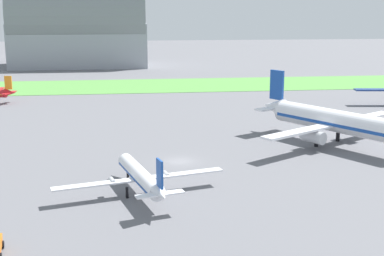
# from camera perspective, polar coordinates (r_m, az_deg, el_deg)

# --- Properties ---
(ground_plane) EXTENTS (600.00, 600.00, 0.00)m
(ground_plane) POSITION_cam_1_polar(r_m,az_deg,el_deg) (75.77, -1.35, -3.64)
(ground_plane) COLOR slate
(grass_taxiway_strip) EXTENTS (360.00, 28.00, 0.08)m
(grass_taxiway_strip) POSITION_cam_1_polar(r_m,az_deg,el_deg) (151.35, -4.32, 4.61)
(grass_taxiway_strip) COLOR #549342
(grass_taxiway_strip) RESTS_ON ground_plane
(airplane_foreground_turboprop) EXTENTS (20.31, 17.52, 6.20)m
(airplane_foreground_turboprop) POSITION_cam_1_polar(r_m,az_deg,el_deg) (62.19, -5.57, -5.20)
(airplane_foreground_turboprop) COLOR white
(airplane_foreground_turboprop) RESTS_ON ground_plane
(airplane_midfield_jet) EXTENTS (27.60, 27.61, 10.98)m
(airplane_midfield_jet) POSITION_cam_1_polar(r_m,az_deg,el_deg) (86.84, 15.09, 0.73)
(airplane_midfield_jet) COLOR white
(airplane_midfield_jet) RESTS_ON ground_plane
(hangar_distant) EXTENTS (49.99, 32.21, 35.25)m
(hangar_distant) POSITION_cam_1_polar(r_m,az_deg,el_deg) (208.75, -12.06, 10.90)
(hangar_distant) COLOR #9399A3
(hangar_distant) RESTS_ON ground_plane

